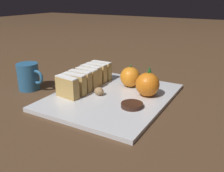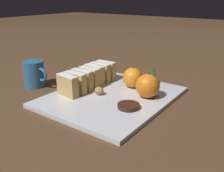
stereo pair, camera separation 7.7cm
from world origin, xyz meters
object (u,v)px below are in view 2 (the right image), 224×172
at_px(orange_far, 148,86).
at_px(chocolate_cookie, 129,106).
at_px(orange_near, 133,78).
at_px(walnut, 99,91).
at_px(coffee_mug, 34,74).

height_order(orange_far, chocolate_cookie, orange_far).
xyz_separation_m(orange_near, walnut, (-0.05, -0.12, -0.02)).
bearing_deg(walnut, chocolate_cookie, -12.99).
height_order(orange_far, coffee_mug, orange_far).
height_order(walnut, coffee_mug, coffee_mug).
distance_m(chocolate_cookie, coffee_mug, 0.38).
bearing_deg(orange_near, walnut, -112.15).
relative_size(orange_near, walnut, 2.46).
xyz_separation_m(orange_near, coffee_mug, (-0.30, -0.17, -0.00)).
xyz_separation_m(walnut, chocolate_cookie, (0.13, -0.03, -0.01)).
bearing_deg(orange_far, coffee_mug, -162.94).
xyz_separation_m(orange_far, coffee_mug, (-0.38, -0.12, -0.00)).
height_order(orange_near, chocolate_cookie, orange_near).
distance_m(orange_near, chocolate_cookie, 0.17).
relative_size(chocolate_cookie, coffee_mug, 0.60).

